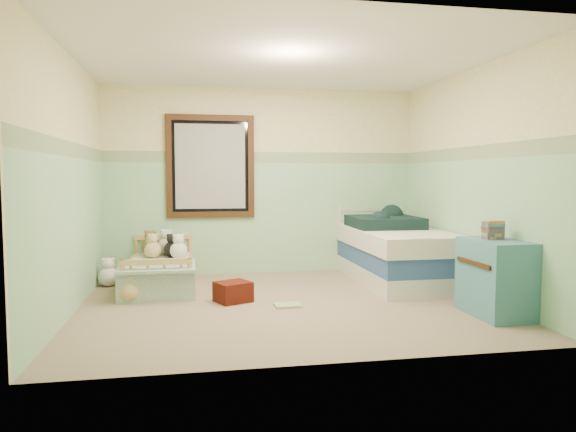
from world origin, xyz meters
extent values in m
cube|color=#7F6B59|center=(0.00, 0.00, -0.01)|extent=(4.20, 3.60, 0.02)
cube|color=white|center=(0.00, 0.00, 2.51)|extent=(4.20, 3.60, 0.02)
cube|color=beige|center=(0.00, 1.80, 1.25)|extent=(4.20, 0.04, 2.50)
cube|color=beige|center=(0.00, -1.80, 1.25)|extent=(4.20, 0.04, 2.50)
cube|color=beige|center=(-2.10, 0.00, 1.25)|extent=(0.04, 3.60, 2.50)
cube|color=beige|center=(2.10, 0.00, 1.25)|extent=(0.04, 3.60, 2.50)
cube|color=#97C898|center=(0.00, 1.79, 0.75)|extent=(4.20, 0.01, 1.50)
cube|color=#49664D|center=(0.00, 1.79, 1.57)|extent=(4.20, 0.01, 0.15)
cube|color=#3B1F0E|center=(-0.70, 1.76, 1.45)|extent=(1.16, 0.06, 1.36)
cube|color=#BABAB6|center=(-0.70, 1.77, 1.45)|extent=(0.92, 0.01, 1.12)
cube|color=tan|center=(-1.33, 1.05, 0.10)|extent=(0.75, 1.50, 0.19)
cube|color=silver|center=(-1.33, 1.05, 0.25)|extent=(0.69, 1.44, 0.12)
cube|color=#5C98B3|center=(-1.33, 0.58, 0.33)|extent=(0.82, 0.75, 0.03)
sphere|color=brown|center=(-1.48, 1.55, 0.42)|extent=(0.22, 0.22, 0.22)
sphere|color=silver|center=(-1.28, 1.55, 0.43)|extent=(0.22, 0.22, 0.22)
sphere|color=#D9BC7A|center=(-1.43, 1.33, 0.42)|extent=(0.21, 0.21, 0.21)
sphere|color=black|center=(-1.20, 1.33, 0.41)|extent=(0.20, 0.20, 0.20)
sphere|color=white|center=(-1.95, 1.22, 0.12)|extent=(0.23, 0.23, 0.23)
sphere|color=#D9BC7A|center=(-1.60, 0.34, 0.12)|extent=(0.24, 0.24, 0.24)
cube|color=silver|center=(1.55, 0.84, 0.11)|extent=(0.98, 1.97, 0.22)
cube|color=navy|center=(1.55, 0.84, 0.33)|extent=(0.98, 1.97, 0.22)
cube|color=white|center=(1.55, 0.84, 0.55)|extent=(1.02, 2.00, 0.22)
cube|color=black|center=(1.50, 1.14, 0.73)|extent=(0.86, 0.90, 0.14)
cube|color=teal|center=(1.86, -0.83, 0.36)|extent=(0.45, 0.72, 0.72)
cube|color=brown|center=(1.86, -0.77, 0.80)|extent=(0.17, 0.14, 0.17)
cube|color=maroon|center=(-0.53, 0.16, 0.11)|extent=(0.43, 0.41, 0.21)
cube|color=yellow|center=(0.00, -0.14, 0.01)|extent=(0.27, 0.21, 0.02)
sphere|color=silver|center=(-1.45, 1.36, 0.40)|extent=(0.18, 0.18, 0.18)
sphere|color=black|center=(-1.19, 1.47, 0.40)|extent=(0.18, 0.18, 0.18)
sphere|color=white|center=(-1.12, 1.18, 0.42)|extent=(0.21, 0.21, 0.21)
camera|label=1|loc=(-0.94, -5.29, 1.31)|focal=32.74mm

